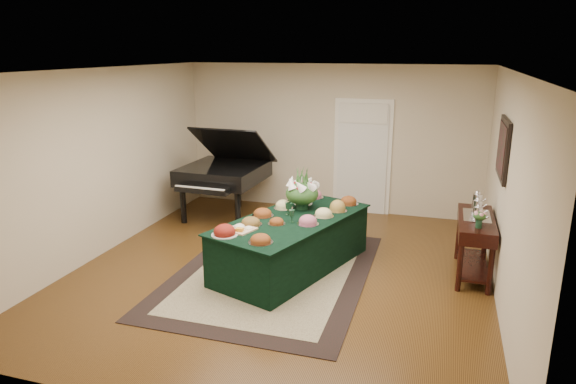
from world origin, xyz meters
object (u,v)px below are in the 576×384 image
(buffet_table, at_px, (292,243))
(grand_piano, at_px, (224,172))
(mahogany_sideboard, at_px, (475,231))
(floral_centerpiece, at_px, (302,189))

(buffet_table, bearing_deg, grand_piano, 134.69)
(grand_piano, xyz_separation_m, mahogany_sideboard, (4.21, -1.34, -0.19))
(buffet_table, relative_size, mahogany_sideboard, 2.07)
(floral_centerpiece, height_order, mahogany_sideboard, floral_centerpiece)
(floral_centerpiece, distance_m, grand_piano, 2.31)
(buffet_table, height_order, mahogany_sideboard, mahogany_sideboard)
(floral_centerpiece, bearing_deg, buffet_table, -91.81)
(floral_centerpiece, bearing_deg, mahogany_sideboard, 0.97)
(buffet_table, bearing_deg, floral_centerpiece, 88.19)
(grand_piano, bearing_deg, buffet_table, -45.31)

